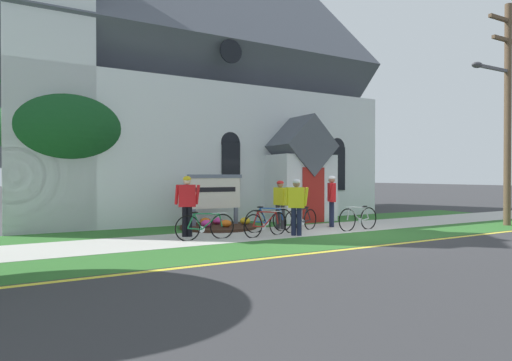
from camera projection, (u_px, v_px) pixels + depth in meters
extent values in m
plane|color=#333335|center=(284.00, 222.00, 16.60)|extent=(140.00, 140.00, 0.00)
cube|color=#B7B5AD|center=(276.00, 232.00, 13.47)|extent=(32.00, 2.47, 0.01)
cube|color=#2D6628|center=(322.00, 242.00, 11.48)|extent=(32.00, 2.09, 0.01)
cube|color=#2D6628|center=(243.00, 225.00, 15.43)|extent=(24.00, 2.04, 0.01)
cube|color=yellow|center=(353.00, 249.00, 10.44)|extent=(28.00, 0.16, 0.01)
cube|color=silver|center=(186.00, 157.00, 20.48)|extent=(15.00, 9.64, 5.34)
cube|color=#4C515B|center=(186.00, 67.00, 20.43)|extent=(15.50, 9.81, 9.81)
cube|color=silver|center=(48.00, 61.00, 14.37)|extent=(2.66, 2.66, 11.31)
cube|color=silver|center=(301.00, 188.00, 16.94)|extent=(2.40, 1.60, 2.60)
cube|color=#4C515B|center=(301.00, 146.00, 16.92)|extent=(2.40, 1.80, 2.40)
cube|color=maroon|center=(313.00, 195.00, 16.23)|extent=(1.00, 0.06, 2.10)
cube|color=black|center=(231.00, 167.00, 16.27)|extent=(0.76, 0.06, 1.90)
cone|color=black|center=(231.00, 142.00, 16.26)|extent=(0.80, 0.06, 0.80)
cube|color=black|center=(338.00, 169.00, 18.85)|extent=(0.76, 0.06, 1.90)
cone|color=black|center=(338.00, 147.00, 18.84)|extent=(0.80, 0.06, 0.80)
cylinder|color=black|center=(231.00, 51.00, 16.22)|extent=(0.90, 0.06, 0.90)
cube|color=slate|center=(194.00, 219.00, 14.39)|extent=(0.12, 0.12, 0.66)
cube|color=slate|center=(236.00, 217.00, 15.09)|extent=(0.12, 0.12, 0.66)
cube|color=silver|center=(215.00, 193.00, 14.73)|extent=(1.85, 0.17, 1.05)
cube|color=slate|center=(215.00, 176.00, 14.72)|extent=(1.98, 0.21, 0.12)
cube|color=black|center=(216.00, 190.00, 14.69)|extent=(1.48, 0.08, 0.16)
cylinder|color=#382319|center=(218.00, 227.00, 14.52)|extent=(2.59, 2.59, 0.10)
ellipsoid|color=gold|center=(245.00, 221.00, 14.84)|extent=(0.36, 0.36, 0.24)
ellipsoid|color=#CC338C|center=(217.00, 221.00, 14.83)|extent=(0.36, 0.36, 0.24)
ellipsoid|color=orange|center=(205.00, 221.00, 14.72)|extent=(0.36, 0.36, 0.24)
ellipsoid|color=#CC338C|center=(207.00, 224.00, 13.99)|extent=(0.36, 0.36, 0.24)
ellipsoid|color=orange|center=(226.00, 223.00, 14.02)|extent=(0.36, 0.36, 0.24)
torus|color=black|center=(253.00, 226.00, 12.29)|extent=(0.70, 0.17, 0.70)
torus|color=black|center=(278.00, 224.00, 12.94)|extent=(0.70, 0.17, 0.70)
cylinder|color=#A51E19|center=(270.00, 219.00, 12.72)|extent=(0.53, 0.14, 0.43)
cylinder|color=#A51E19|center=(267.00, 212.00, 12.64)|extent=(0.73, 0.18, 0.09)
cylinder|color=#A51E19|center=(261.00, 219.00, 12.48)|extent=(0.25, 0.08, 0.47)
cylinder|color=#A51E19|center=(258.00, 227.00, 12.42)|extent=(0.40, 0.11, 0.09)
cylinder|color=#A51E19|center=(255.00, 219.00, 12.35)|extent=(0.21, 0.08, 0.42)
cylinder|color=#A51E19|center=(277.00, 218.00, 12.91)|extent=(0.12, 0.06, 0.36)
ellipsoid|color=black|center=(258.00, 211.00, 12.41)|extent=(0.25, 0.12, 0.05)
cylinder|color=silver|center=(276.00, 212.00, 12.88)|extent=(0.44, 0.11, 0.03)
cylinder|color=silver|center=(263.00, 227.00, 12.55)|extent=(0.18, 0.05, 0.18)
torus|color=black|center=(310.00, 220.00, 14.18)|extent=(0.67, 0.26, 0.70)
torus|color=black|center=(291.00, 222.00, 13.39)|extent=(0.67, 0.26, 0.70)
cylinder|color=black|center=(298.00, 217.00, 13.65)|extent=(0.55, 0.22, 0.43)
cylinder|color=black|center=(300.00, 209.00, 13.74)|extent=(0.75, 0.29, 0.07)
cylinder|color=black|center=(305.00, 215.00, 13.95)|extent=(0.26, 0.12, 0.45)
cylinder|color=black|center=(307.00, 221.00, 14.02)|extent=(0.41, 0.17, 0.09)
cylinder|color=black|center=(309.00, 214.00, 14.10)|extent=(0.22, 0.11, 0.40)
cylinder|color=black|center=(292.00, 216.00, 13.42)|extent=(0.12, 0.07, 0.36)
ellipsoid|color=black|center=(307.00, 207.00, 14.03)|extent=(0.25, 0.15, 0.05)
cylinder|color=silver|center=(293.00, 210.00, 13.45)|extent=(0.43, 0.17, 0.03)
cylinder|color=silver|center=(303.00, 222.00, 13.86)|extent=(0.18, 0.08, 0.18)
torus|color=black|center=(369.00, 218.00, 14.27)|extent=(0.75, 0.09, 0.75)
torus|color=black|center=(347.00, 220.00, 13.73)|extent=(0.75, 0.09, 0.75)
cylinder|color=#B7B7BC|center=(355.00, 214.00, 13.91)|extent=(0.54, 0.07, 0.48)
cylinder|color=#B7B7BC|center=(357.00, 207.00, 13.97)|extent=(0.73, 0.08, 0.05)
cylinder|color=#B7B7BC|center=(363.00, 214.00, 14.11)|extent=(0.25, 0.05, 0.45)
cylinder|color=#B7B7BC|center=(364.00, 220.00, 14.16)|extent=(0.40, 0.06, 0.09)
cylinder|color=#B7B7BC|center=(367.00, 213.00, 14.22)|extent=(0.21, 0.05, 0.40)
cylinder|color=#B7B7BC|center=(348.00, 214.00, 13.75)|extent=(0.12, 0.04, 0.40)
ellipsoid|color=black|center=(365.00, 206.00, 14.17)|extent=(0.24, 0.10, 0.05)
cylinder|color=silver|center=(349.00, 207.00, 13.76)|extent=(0.44, 0.06, 0.03)
cylinder|color=silver|center=(360.00, 221.00, 14.05)|extent=(0.18, 0.03, 0.18)
torus|color=black|center=(188.00, 228.00, 11.72)|extent=(0.72, 0.09, 0.72)
torus|color=black|center=(222.00, 226.00, 12.15)|extent=(0.72, 0.09, 0.72)
cylinder|color=#19723F|center=(211.00, 222.00, 12.00)|extent=(0.55, 0.08, 0.44)
cylinder|color=#19723F|center=(207.00, 214.00, 11.95)|extent=(0.75, 0.09, 0.07)
cylinder|color=#19723F|center=(198.00, 222.00, 11.84)|extent=(0.26, 0.05, 0.46)
cylinder|color=#19723F|center=(195.00, 229.00, 11.81)|extent=(0.41, 0.07, 0.09)
cylinder|color=#19723F|center=(191.00, 221.00, 11.76)|extent=(0.22, 0.05, 0.41)
cylinder|color=#19723F|center=(221.00, 220.00, 12.13)|extent=(0.12, 0.04, 0.37)
ellipsoid|color=black|center=(194.00, 213.00, 11.79)|extent=(0.25, 0.10, 0.05)
cylinder|color=silver|center=(219.00, 213.00, 12.11)|extent=(0.44, 0.06, 0.03)
cylinder|color=silver|center=(202.00, 229.00, 11.89)|extent=(0.18, 0.03, 0.18)
torus|color=black|center=(255.00, 222.00, 13.38)|extent=(0.74, 0.06, 0.74)
torus|color=black|center=(283.00, 220.00, 13.85)|extent=(0.74, 0.06, 0.74)
cylinder|color=#194CA5|center=(273.00, 216.00, 13.68)|extent=(0.55, 0.05, 0.45)
cylinder|color=#194CA5|center=(270.00, 208.00, 13.63)|extent=(0.75, 0.06, 0.09)
cylinder|color=#194CA5|center=(263.00, 215.00, 13.51)|extent=(0.26, 0.04, 0.49)
cylinder|color=#194CA5|center=(261.00, 222.00, 13.47)|extent=(0.41, 0.05, 0.09)
cylinder|color=#194CA5|center=(258.00, 215.00, 13.42)|extent=(0.22, 0.04, 0.43)
cylinder|color=#194CA5|center=(282.00, 214.00, 13.82)|extent=(0.12, 0.04, 0.37)
ellipsoid|color=black|center=(260.00, 207.00, 13.46)|extent=(0.24, 0.09, 0.05)
cylinder|color=silver|center=(280.00, 208.00, 13.80)|extent=(0.44, 0.04, 0.03)
cylinder|color=silver|center=(266.00, 223.00, 13.57)|extent=(0.18, 0.03, 0.18)
cylinder|color=#2D2D33|center=(278.00, 217.00, 14.40)|extent=(0.15, 0.15, 0.80)
cylinder|color=#2D2D33|center=(283.00, 217.00, 14.23)|extent=(0.15, 0.15, 0.80)
cube|color=yellow|center=(280.00, 196.00, 14.31)|extent=(0.29, 0.48, 0.59)
sphere|color=#936B51|center=(280.00, 184.00, 14.30)|extent=(0.21, 0.21, 0.21)
ellipsoid|color=red|center=(280.00, 183.00, 14.30)|extent=(0.30, 0.27, 0.15)
cylinder|color=yellow|center=(275.00, 195.00, 14.54)|extent=(0.09, 0.21, 0.53)
cylinder|color=yellow|center=(285.00, 196.00, 14.07)|extent=(0.09, 0.21, 0.53)
cylinder|color=#191E38|center=(332.00, 214.00, 14.81)|extent=(0.15, 0.15, 0.89)
cylinder|color=#191E38|center=(331.00, 214.00, 14.92)|extent=(0.15, 0.15, 0.89)
cube|color=red|center=(332.00, 192.00, 14.86)|extent=(0.41, 0.53, 0.65)
sphere|color=#936B51|center=(332.00, 180.00, 14.85)|extent=(0.23, 0.23, 0.23)
ellipsoid|color=silver|center=(332.00, 178.00, 14.85)|extent=(0.37, 0.35, 0.16)
cylinder|color=red|center=(332.00, 192.00, 14.56)|extent=(0.09, 0.18, 0.59)
cylinder|color=red|center=(331.00, 191.00, 15.16)|extent=(0.09, 0.22, 0.59)
cylinder|color=black|center=(190.00, 222.00, 12.48)|extent=(0.15, 0.15, 0.88)
cylinder|color=black|center=(185.00, 222.00, 12.46)|extent=(0.15, 0.15, 0.88)
cube|color=red|center=(187.00, 196.00, 12.46)|extent=(0.53, 0.36, 0.64)
sphere|color=beige|center=(187.00, 181.00, 12.46)|extent=(0.23, 0.23, 0.23)
ellipsoid|color=gold|center=(187.00, 179.00, 12.46)|extent=(0.32, 0.35, 0.16)
cylinder|color=red|center=(197.00, 195.00, 12.47)|extent=(0.09, 0.26, 0.58)
cylinder|color=red|center=(177.00, 195.00, 12.45)|extent=(0.09, 0.22, 0.58)
cylinder|color=#191E38|center=(294.00, 222.00, 12.71)|extent=(0.15, 0.15, 0.83)
cylinder|color=#191E38|center=(299.00, 222.00, 12.68)|extent=(0.15, 0.15, 0.83)
cube|color=yellow|center=(296.00, 198.00, 12.69)|extent=(0.49, 0.46, 0.61)
sphere|color=#936B51|center=(296.00, 184.00, 12.68)|extent=(0.22, 0.22, 0.22)
ellipsoid|color=silver|center=(296.00, 182.00, 12.68)|extent=(0.35, 0.35, 0.15)
cylinder|color=yellow|center=(287.00, 196.00, 12.78)|extent=(0.09, 0.10, 0.55)
cylinder|color=yellow|center=(306.00, 197.00, 12.59)|extent=(0.09, 0.19, 0.55)
cylinder|color=brown|center=(508.00, 115.00, 15.36)|extent=(0.24, 0.24, 7.93)
cube|color=brown|center=(508.00, 21.00, 15.32)|extent=(2.20, 0.12, 0.12)
cube|color=brown|center=(508.00, 41.00, 15.33)|extent=(1.80, 0.12, 0.12)
cube|color=#4C4C51|center=(493.00, 68.00, 14.90)|extent=(1.80, 0.10, 0.10)
ellipsoid|color=#3F3F44|center=(477.00, 65.00, 14.46)|extent=(0.44, 0.28, 0.20)
cylinder|color=#4C3823|center=(323.00, 190.00, 25.37)|extent=(0.32, 0.32, 1.83)
cone|color=#23662D|center=(323.00, 125.00, 25.32)|extent=(3.65, 3.65, 5.87)
cylinder|color=#4C3823|center=(65.00, 201.00, 14.75)|extent=(0.39, 0.39, 1.83)
ellipsoid|color=#14471E|center=(65.00, 130.00, 14.72)|extent=(4.25, 4.25, 2.75)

